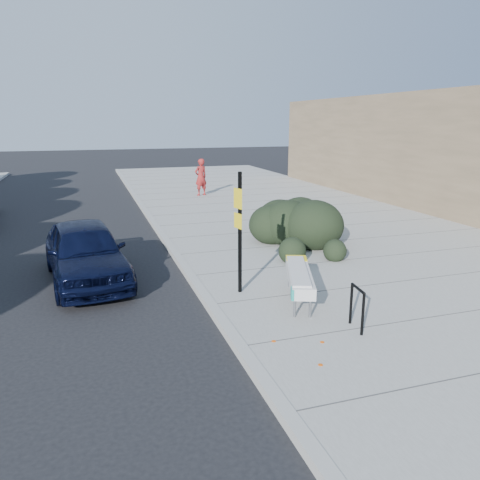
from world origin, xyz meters
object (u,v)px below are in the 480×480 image
at_px(bench, 299,276).
at_px(sedan_navy, 86,252).
at_px(bike_rack, 357,304).
at_px(pedestrian, 201,177).
at_px(sign_post, 239,226).

relative_size(bench, sedan_navy, 0.52).
relative_size(bike_rack, sedan_navy, 0.19).
xyz_separation_m(bench, sedan_navy, (-4.34, 3.26, 0.05)).
bearing_deg(sedan_navy, pedestrian, 56.80).
height_order(bench, sign_post, sign_post).
xyz_separation_m(sedan_navy, pedestrian, (5.79, 11.79, 0.34)).
bearing_deg(pedestrian, sedan_navy, 44.01).
xyz_separation_m(sign_post, pedestrian, (2.50, 14.15, -0.60)).
distance_m(bench, sign_post, 1.71).
bearing_deg(bike_rack, sedan_navy, 141.67).
distance_m(bike_rack, sedan_navy, 6.83).
bearing_deg(sedan_navy, sign_post, -42.79).
height_order(sign_post, pedestrian, sign_post).
bearing_deg(sign_post, pedestrian, 66.20).
relative_size(bike_rack, sign_post, 0.30).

